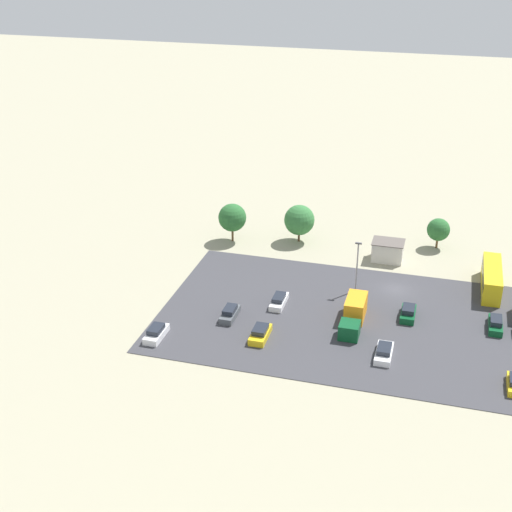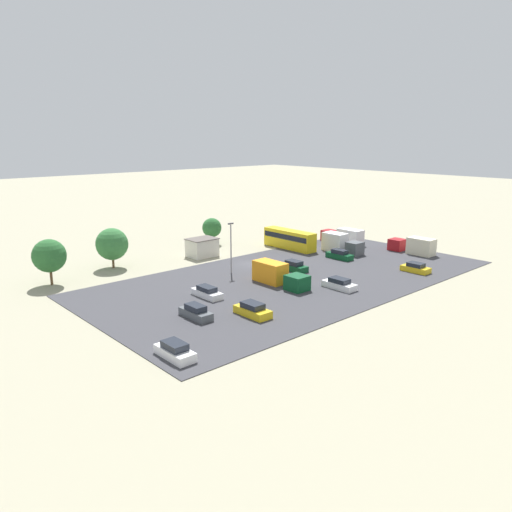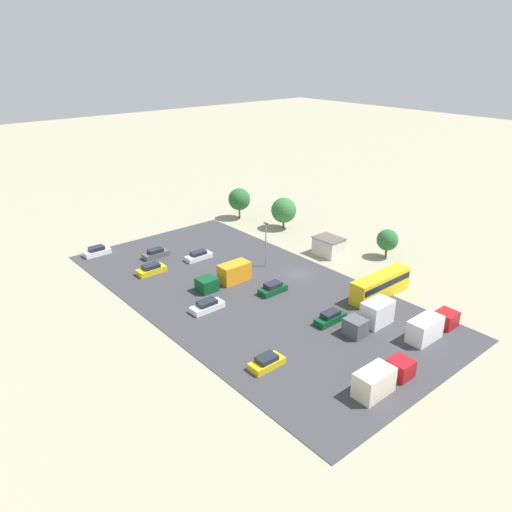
{
  "view_description": "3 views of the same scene",
  "coord_description": "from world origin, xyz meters",
  "px_view_note": "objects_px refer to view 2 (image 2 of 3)",
  "views": [
    {
      "loc": [
        -5.13,
        92.28,
        48.41
      ],
      "look_at": [
        12.98,
        27.83,
        16.47
      ],
      "focal_mm": 50.0,
      "sensor_mm": 36.0,
      "label": 1
    },
    {
      "loc": [
        51.06,
        58.04,
        20.11
      ],
      "look_at": [
        4.89,
        7.0,
        3.46
      ],
      "focal_mm": 35.0,
      "sensor_mm": 36.0,
      "label": 2
    },
    {
      "loc": [
        -50.84,
        51.76,
        34.01
      ],
      "look_at": [
        -3.78,
        11.97,
        7.64
      ],
      "focal_mm": 35.0,
      "sensor_mm": 36.0,
      "label": 3
    }
  ],
  "objects_px": {
    "parked_truck_2": "(414,246)",
    "parked_truck_1": "(278,275)",
    "parked_car_6": "(416,268)",
    "parked_car_7": "(175,351)",
    "parked_truck_3": "(340,244)",
    "parked_car_2": "(253,310)",
    "parked_car_3": "(207,292)",
    "parked_truck_0": "(344,236)",
    "parked_car_4": "(339,284)",
    "parked_car_0": "(196,312)",
    "parked_car_1": "(294,266)",
    "parked_car_5": "(339,255)",
    "shed_building": "(202,247)",
    "bus": "(290,239)"
  },
  "relations": [
    {
      "from": "bus",
      "to": "parked_truck_2",
      "type": "distance_m",
      "value": 21.86
    },
    {
      "from": "parked_car_3",
      "to": "parked_truck_2",
      "type": "height_order",
      "value": "parked_truck_2"
    },
    {
      "from": "parked_car_6",
      "to": "parked_truck_1",
      "type": "distance_m",
      "value": 22.08
    },
    {
      "from": "parked_car_4",
      "to": "parked_truck_2",
      "type": "relative_size",
      "value": 0.58
    },
    {
      "from": "parked_car_6",
      "to": "parked_car_7",
      "type": "xyz_separation_m",
      "value": [
        43.52,
        0.99,
        0.05
      ]
    },
    {
      "from": "parked_car_2",
      "to": "parked_car_5",
      "type": "relative_size",
      "value": 1.0
    },
    {
      "from": "parked_car_7",
      "to": "parked_truck_3",
      "type": "xyz_separation_m",
      "value": [
        -45.66,
        -17.06,
        0.84
      ]
    },
    {
      "from": "parked_car_3",
      "to": "parked_truck_3",
      "type": "xyz_separation_m",
      "value": [
        -32.72,
        -4.6,
        0.89
      ]
    },
    {
      "from": "bus",
      "to": "parked_car_6",
      "type": "xyz_separation_m",
      "value": [
        -2.46,
        24.09,
        -1.22
      ]
    },
    {
      "from": "parked_car_2",
      "to": "parked_truck_2",
      "type": "xyz_separation_m",
      "value": [
        -41.55,
        -4.21,
        0.68
      ]
    },
    {
      "from": "parked_truck_1",
      "to": "parked_car_2",
      "type": "bearing_deg",
      "value": 32.71
    },
    {
      "from": "bus",
      "to": "parked_car_6",
      "type": "bearing_deg",
      "value": 95.82
    },
    {
      "from": "parked_car_7",
      "to": "parked_truck_3",
      "type": "bearing_deg",
      "value": -159.52
    },
    {
      "from": "parked_car_2",
      "to": "parked_truck_3",
      "type": "bearing_deg",
      "value": -157.58
    },
    {
      "from": "bus",
      "to": "parked_car_0",
      "type": "relative_size",
      "value": 2.44
    },
    {
      "from": "parked_car_1",
      "to": "parked_car_6",
      "type": "relative_size",
      "value": 1.04
    },
    {
      "from": "parked_car_1",
      "to": "parked_car_6",
      "type": "height_order",
      "value": "parked_car_1"
    },
    {
      "from": "parked_car_0",
      "to": "parked_car_2",
      "type": "relative_size",
      "value": 0.96
    },
    {
      "from": "shed_building",
      "to": "parked_truck_3",
      "type": "relative_size",
      "value": 0.65
    },
    {
      "from": "bus",
      "to": "parked_car_3",
      "type": "relative_size",
      "value": 2.31
    },
    {
      "from": "parked_car_3",
      "to": "parked_car_6",
      "type": "height_order",
      "value": "parked_car_6"
    },
    {
      "from": "parked_truck_0",
      "to": "parked_truck_1",
      "type": "distance_m",
      "value": 30.2
    },
    {
      "from": "parked_truck_3",
      "to": "parked_car_2",
      "type": "bearing_deg",
      "value": 22.42
    },
    {
      "from": "parked_car_4",
      "to": "parked_car_7",
      "type": "xyz_separation_m",
      "value": [
        28.35,
        3.42,
        0.04
      ]
    },
    {
      "from": "parked_truck_2",
      "to": "parked_truck_1",
      "type": "bearing_deg",
      "value": 174.91
    },
    {
      "from": "parked_car_2",
      "to": "parked_truck_3",
      "type": "distance_m",
      "value": 35.6
    },
    {
      "from": "shed_building",
      "to": "parked_truck_3",
      "type": "bearing_deg",
      "value": 145.14
    },
    {
      "from": "parked_car_1",
      "to": "parked_car_7",
      "type": "xyz_separation_m",
      "value": [
        30.36,
        13.76,
        -0.02
      ]
    },
    {
      "from": "shed_building",
      "to": "parked_car_4",
      "type": "height_order",
      "value": "shed_building"
    },
    {
      "from": "parked_truck_1",
      "to": "parked_truck_3",
      "type": "height_order",
      "value": "parked_truck_3"
    },
    {
      "from": "shed_building",
      "to": "parked_car_2",
      "type": "height_order",
      "value": "shed_building"
    },
    {
      "from": "parked_truck_3",
      "to": "parked_car_1",
      "type": "bearing_deg",
      "value": 12.17
    },
    {
      "from": "parked_car_2",
      "to": "parked_car_5",
      "type": "bearing_deg",
      "value": -160.08
    },
    {
      "from": "parked_truck_0",
      "to": "parked_truck_3",
      "type": "distance_m",
      "value": 7.36
    },
    {
      "from": "parked_truck_2",
      "to": "parked_car_5",
      "type": "bearing_deg",
      "value": 154.07
    },
    {
      "from": "parked_car_1",
      "to": "parked_car_2",
      "type": "distance_m",
      "value": 20.39
    },
    {
      "from": "parked_car_4",
      "to": "parked_truck_3",
      "type": "height_order",
      "value": "parked_truck_3"
    },
    {
      "from": "parked_car_1",
      "to": "parked_car_7",
      "type": "relative_size",
      "value": 0.97
    },
    {
      "from": "parked_car_0",
      "to": "parked_car_1",
      "type": "bearing_deg",
      "value": -164.11
    },
    {
      "from": "parked_truck_1",
      "to": "parked_car_5",
      "type": "bearing_deg",
      "value": -169.03
    },
    {
      "from": "parked_car_0",
      "to": "parked_truck_1",
      "type": "height_order",
      "value": "parked_truck_1"
    },
    {
      "from": "parked_car_7",
      "to": "parked_truck_0",
      "type": "bearing_deg",
      "value": -157.92
    },
    {
      "from": "parked_truck_2",
      "to": "parked_car_2",
      "type": "bearing_deg",
      "value": -174.21
    },
    {
      "from": "parked_truck_0",
      "to": "parked_truck_2",
      "type": "xyz_separation_m",
      "value": [
        -2.46,
        13.34,
        -0.01
      ]
    },
    {
      "from": "parked_car_4",
      "to": "parked_car_2",
      "type": "bearing_deg",
      "value": 179.78
    },
    {
      "from": "parked_car_3",
      "to": "parked_truck_2",
      "type": "relative_size",
      "value": 0.58
    },
    {
      "from": "parked_car_1",
      "to": "parked_car_7",
      "type": "height_order",
      "value": "parked_car_1"
    },
    {
      "from": "parked_car_7",
      "to": "parked_truck_0",
      "type": "height_order",
      "value": "parked_truck_0"
    },
    {
      "from": "parked_car_7",
      "to": "parked_car_3",
      "type": "bearing_deg",
      "value": -136.1
    },
    {
      "from": "parked_car_0",
      "to": "parked_car_2",
      "type": "height_order",
      "value": "parked_car_2"
    }
  ]
}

